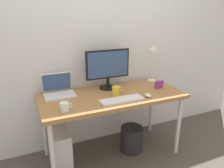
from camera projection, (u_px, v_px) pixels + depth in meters
The scene contains 13 objects.
ground_plane at pixel (112, 153), 2.57m from camera, with size 6.00×6.00×0.00m, color #4C4742.
back_wall at pixel (98, 38), 2.51m from camera, with size 4.40×0.04×2.60m, color silver.
desk at pixel (112, 100), 2.36m from camera, with size 1.53×0.68×0.74m.
monitor at pixel (108, 67), 2.45m from camera, with size 0.51×0.20×0.45m.
laptop at pixel (58, 90), 2.32m from camera, with size 0.32×0.27×0.23m.
desk_lamp at pixel (155, 54), 2.66m from camera, with size 0.11×0.16×0.50m.
keyboard at pixel (122, 100), 2.17m from camera, with size 0.44×0.14×0.02m, color silver.
mouse at pixel (148, 95), 2.27m from camera, with size 0.06×0.09×0.03m, color silver.
coffee_mug at pixel (116, 90), 2.34m from camera, with size 0.12×0.08×0.09m.
glass_cup at pixel (65, 107), 1.94m from camera, with size 0.11×0.08×0.08m.
photo_frame at pixel (159, 84), 2.52m from camera, with size 0.11×0.02×0.09m, color purple.
computer_tower at pixel (61, 149), 2.31m from camera, with size 0.18×0.36×0.42m, color silver.
wastebasket at pixel (132, 139), 2.60m from camera, with size 0.26×0.26×0.30m, color #232328.
Camera 1 is at (-0.87, -2.00, 1.59)m, focal length 34.99 mm.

